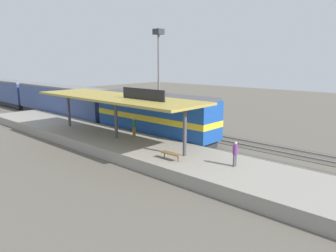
% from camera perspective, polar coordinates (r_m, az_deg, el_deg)
% --- Properties ---
extents(ground_plane, '(120.00, 120.00, 0.00)m').
position_cam_1_polar(ground_plane, '(33.75, -0.35, -1.67)').
color(ground_plane, '#5B564C').
extents(track_near, '(3.20, 110.00, 0.16)m').
position_cam_1_polar(track_near, '(32.35, -2.76, -2.22)').
color(track_near, '#4E4941').
rests_on(track_near, ground).
extents(track_far, '(3.20, 110.00, 0.16)m').
position_cam_1_polar(track_far, '(35.64, 2.50, -0.91)').
color(track_far, '#4E4941').
rests_on(track_far, ground).
extents(platform, '(6.00, 44.00, 0.90)m').
position_cam_1_polar(platform, '(29.30, -9.18, -3.00)').
color(platform, gray).
rests_on(platform, ground).
extents(station_canopy, '(5.20, 18.00, 4.70)m').
position_cam_1_polar(station_canopy, '(28.47, -9.33, 4.94)').
color(station_canopy, '#47474C').
rests_on(station_canopy, platform).
extents(platform_bench, '(0.44, 1.70, 0.50)m').
position_cam_1_polar(platform_bench, '(22.53, 0.56, -4.99)').
color(platform_bench, '#333338').
rests_on(platform_bench, platform).
extents(locomotive, '(2.93, 14.43, 4.44)m').
position_cam_1_polar(locomotive, '(31.73, -2.57, 1.90)').
color(locomotive, '#28282D').
rests_on(locomotive, track_near).
extents(passenger_carriage_front, '(2.90, 20.00, 4.24)m').
position_cam_1_polar(passenger_carriage_front, '(46.15, -18.60, 4.27)').
color(passenger_carriage_front, '#28282D').
rests_on(passenger_carriage_front, track_near).
extents(passenger_carriage_rear, '(2.90, 20.00, 4.24)m').
position_cam_1_polar(passenger_carriage_rear, '(65.07, -27.59, 5.56)').
color(passenger_carriage_rear, '#28282D').
rests_on(passenger_carriage_rear, track_near).
extents(freight_car, '(2.80, 12.00, 3.54)m').
position_cam_1_polar(freight_car, '(39.77, -4.76, 3.23)').
color(freight_car, '#28282D').
rests_on(freight_car, track_far).
extents(light_mast, '(1.10, 1.10, 11.70)m').
position_cam_1_polar(light_mast, '(41.64, -1.69, 12.52)').
color(light_mast, slate).
rests_on(light_mast, ground).
extents(person_waiting, '(0.34, 0.34, 1.71)m').
position_cam_1_polar(person_waiting, '(21.46, 11.97, -4.69)').
color(person_waiting, '#4C4C51').
rests_on(person_waiting, platform).
extents(person_walking, '(0.34, 0.34, 1.71)m').
position_cam_1_polar(person_walking, '(29.64, -6.14, 0.04)').
color(person_walking, olive).
rests_on(person_walking, platform).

